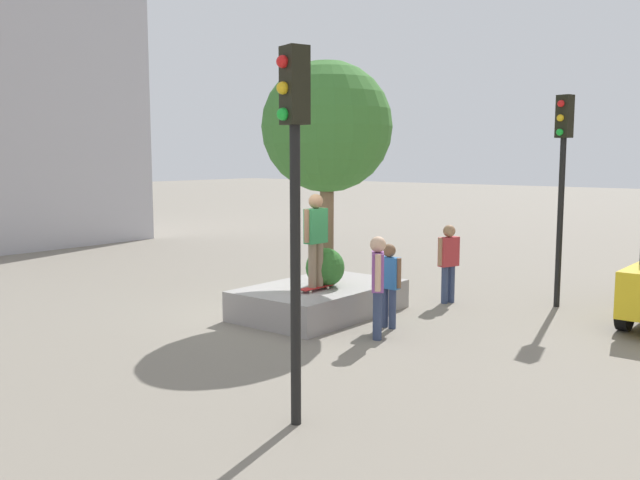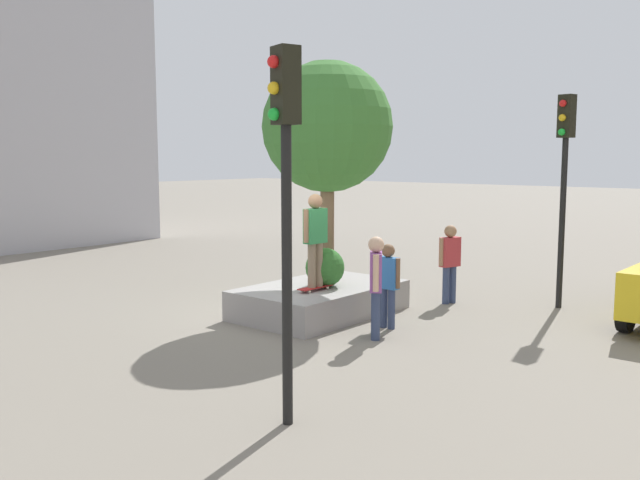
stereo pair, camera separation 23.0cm
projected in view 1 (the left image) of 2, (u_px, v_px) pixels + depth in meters
The scene contains 12 objects.
ground_plane at pixel (297, 314), 13.45m from camera, with size 120.00×120.00×0.00m, color gray.
planter_ledge at pixel (320, 300), 13.42m from camera, with size 3.28×2.07×0.57m, color gray.
plaza_tree at pixel (327, 128), 13.49m from camera, with size 2.60×2.60×4.40m.
boxwood_shrub at pixel (325, 267), 13.20m from camera, with size 0.76×0.76×0.76m, color #2D6628.
hedge_clump at pixel (329, 274), 13.32m from camera, with size 0.46×0.46×0.46m, color #3D7A33.
skateboard at pixel (316, 288), 12.86m from camera, with size 0.81×0.24×0.07m.
skateboarder at pixel (316, 234), 12.74m from camera, with size 0.59×0.27×1.75m.
traffic_light_corner at pixel (294, 171), 7.57m from camera, with size 0.37×0.34×4.29m.
traffic_light_median at pixel (562, 163), 13.74m from camera, with size 0.36×0.33×4.31m.
passerby_with_bag at pixel (389, 280), 12.27m from camera, with size 0.24×0.52×1.54m.
bystander_watching at pixel (378, 280), 11.53m from camera, with size 0.51×0.43×1.76m.
pedestrian_crossing at pixel (449, 258), 14.36m from camera, with size 0.54×0.32×1.67m.
Camera 1 is at (9.98, 8.61, 3.10)m, focal length 38.25 mm.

